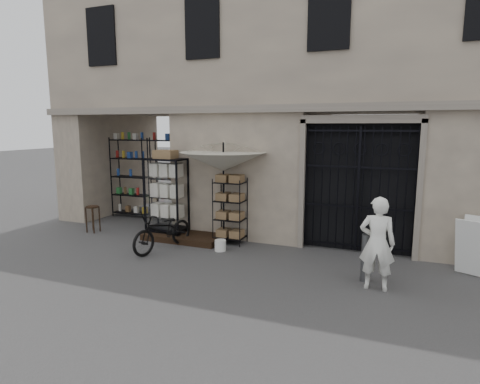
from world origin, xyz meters
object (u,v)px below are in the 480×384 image
at_px(wire_rack, 230,212).
at_px(shopkeeper, 375,288).
at_px(display_cabinet, 167,199).
at_px(bicycle, 164,250).
at_px(market_umbrella, 223,156).
at_px(steel_bollard, 366,258).
at_px(wooden_stool, 93,218).
at_px(white_bucket, 220,245).
at_px(easel_sign, 473,246).

xyz_separation_m(wire_rack, shopkeeper, (3.49, -1.64, -0.79)).
relative_size(display_cabinet, bicycle, 1.15).
xyz_separation_m(market_umbrella, steel_bollard, (3.46, -1.35, -1.68)).
bearing_deg(wire_rack, wooden_stool, -169.67).
xyz_separation_m(wooden_stool, shopkeeper, (7.36, -1.22, -0.38)).
distance_m(white_bucket, easel_sign, 5.18).
bearing_deg(white_bucket, display_cabinet, 161.61).
relative_size(shopkeeper, easel_sign, 1.51).
relative_size(wooden_stool, steel_bollard, 0.80).
xyz_separation_m(bicycle, easel_sign, (6.39, 0.86, 0.57)).
xyz_separation_m(wire_rack, steel_bollard, (3.29, -1.34, -0.34)).
distance_m(steel_bollard, easel_sign, 2.19).
distance_m(wooden_stool, shopkeeper, 7.47).
relative_size(bicycle, wooden_stool, 2.49).
distance_m(market_umbrella, easel_sign, 5.58).
height_order(white_bucket, easel_sign, easel_sign).
bearing_deg(display_cabinet, white_bucket, -18.82).
bearing_deg(shopkeeper, market_umbrella, -26.08).
bearing_deg(steel_bollard, display_cabinet, 165.79).
relative_size(white_bucket, bicycle, 0.15).
distance_m(market_umbrella, steel_bollard, 4.08).
bearing_deg(white_bucket, wire_rack, 92.57).
xyz_separation_m(white_bucket, shopkeeper, (3.46, -0.98, -0.13)).
bearing_deg(wire_rack, shopkeeper, -21.00).
height_order(display_cabinet, wire_rack, display_cabinet).
bearing_deg(easel_sign, display_cabinet, -157.58).
bearing_deg(white_bucket, wooden_stool, 176.48).
distance_m(display_cabinet, shopkeeper, 5.55).
height_order(wire_rack, white_bucket, wire_rack).
xyz_separation_m(steel_bollard, easel_sign, (1.89, 1.11, 0.12)).
xyz_separation_m(shopkeeper, easel_sign, (1.69, 1.41, 0.57)).
bearing_deg(shopkeeper, bicycle, -8.46).
xyz_separation_m(white_bucket, wooden_stool, (-3.90, 0.24, 0.25)).
distance_m(white_bucket, bicycle, 1.32).
distance_m(white_bucket, steel_bollard, 3.34).
bearing_deg(shopkeeper, easel_sign, -142.04).
distance_m(market_umbrella, bicycle, 2.61).
height_order(wire_rack, easel_sign, wire_rack).
bearing_deg(wire_rack, bicycle, -133.75).
bearing_deg(wire_rack, easel_sign, 1.61).
bearing_deg(bicycle, white_bucket, 32.94).
relative_size(wire_rack, steel_bollard, 1.80).
height_order(white_bucket, shopkeeper, white_bucket).
bearing_deg(steel_bollard, wire_rack, 157.81).
height_order(bicycle, shopkeeper, bicycle).
distance_m(bicycle, easel_sign, 6.47).
relative_size(display_cabinet, wire_rack, 1.27).
bearing_deg(bicycle, market_umbrella, 60.33).
bearing_deg(wooden_stool, white_bucket, -3.52).
bearing_deg(wooden_stool, steel_bollard, -7.36).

